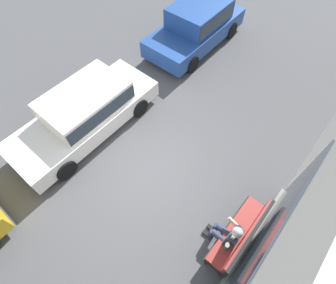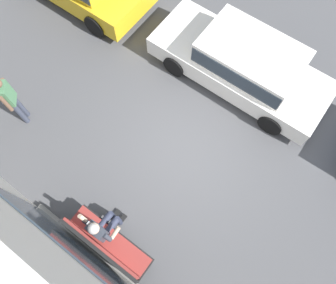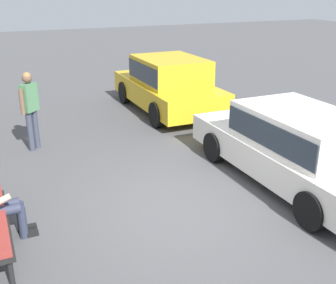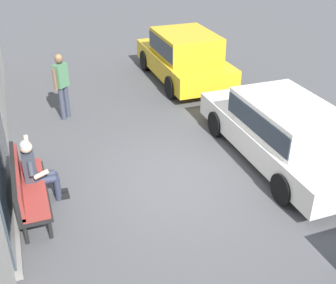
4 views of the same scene
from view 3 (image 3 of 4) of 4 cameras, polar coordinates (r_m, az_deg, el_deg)
name	(u,v)px [view 3 (image 3 of 4)]	position (r m, az deg, el deg)	size (l,w,h in m)	color
ground_plane	(176,210)	(6.95, 1.16, -9.20)	(60.00, 60.00, 0.00)	#4C4C4F
parked_car_mid	(297,144)	(7.89, 17.09, -0.31)	(4.60, 1.82, 1.40)	white
parked_car_far	(169,82)	(12.03, 0.10, 8.07)	(4.16, 1.97, 1.55)	gold
pedestrian_standing	(30,105)	(9.55, -18.19, 4.83)	(0.40, 0.43, 1.73)	#383D4C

